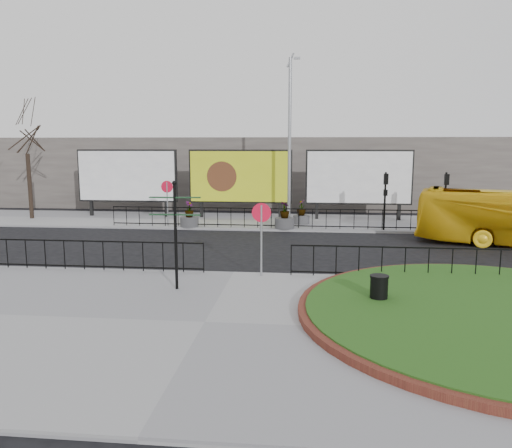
# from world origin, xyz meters

# --- Properties ---
(ground) EXTENTS (90.00, 90.00, 0.00)m
(ground) POSITION_xyz_m (0.00, 0.00, 0.00)
(ground) COLOR black
(ground) RESTS_ON ground
(pavement_near) EXTENTS (30.00, 10.00, 0.12)m
(pavement_near) POSITION_xyz_m (0.00, -5.00, 0.06)
(pavement_near) COLOR gray
(pavement_near) RESTS_ON ground
(pavement_far) EXTENTS (44.00, 6.00, 0.12)m
(pavement_far) POSITION_xyz_m (0.00, 12.00, 0.06)
(pavement_far) COLOR gray
(pavement_far) RESTS_ON ground
(brick_edge) EXTENTS (10.40, 10.40, 0.18)m
(brick_edge) POSITION_xyz_m (7.50, -4.00, 0.21)
(brick_edge) COLOR brown
(brick_edge) RESTS_ON pavement_near
(grass_lawn) EXTENTS (10.00, 10.00, 0.22)m
(grass_lawn) POSITION_xyz_m (7.50, -4.00, 0.23)
(grass_lawn) COLOR #154612
(grass_lawn) RESTS_ON pavement_near
(railing_near_left) EXTENTS (10.00, 0.10, 1.10)m
(railing_near_left) POSITION_xyz_m (-6.00, -0.30, 0.67)
(railing_near_left) COLOR black
(railing_near_left) RESTS_ON pavement_near
(railing_near_right) EXTENTS (9.00, 0.10, 1.10)m
(railing_near_right) POSITION_xyz_m (6.50, -0.30, 0.67)
(railing_near_right) COLOR black
(railing_near_right) RESTS_ON pavement_near
(railing_far) EXTENTS (18.00, 0.10, 1.10)m
(railing_far) POSITION_xyz_m (1.00, 9.30, 0.67)
(railing_far) COLOR black
(railing_far) RESTS_ON pavement_far
(speed_sign_far) EXTENTS (0.64, 0.07, 2.47)m
(speed_sign_far) POSITION_xyz_m (-5.00, 9.40, 1.92)
(speed_sign_far) COLOR gray
(speed_sign_far) RESTS_ON pavement_far
(speed_sign_near) EXTENTS (0.64, 0.07, 2.47)m
(speed_sign_near) POSITION_xyz_m (1.00, -0.40, 1.92)
(speed_sign_near) COLOR gray
(speed_sign_near) RESTS_ON pavement_near
(billboard_left) EXTENTS (6.20, 0.31, 4.10)m
(billboard_left) POSITION_xyz_m (-8.50, 12.97, 2.60)
(billboard_left) COLOR black
(billboard_left) RESTS_ON pavement_far
(billboard_mid) EXTENTS (6.20, 0.31, 4.10)m
(billboard_mid) POSITION_xyz_m (-1.50, 12.97, 2.60)
(billboard_mid) COLOR black
(billboard_mid) RESTS_ON pavement_far
(billboard_right) EXTENTS (6.20, 0.31, 4.10)m
(billboard_right) POSITION_xyz_m (5.50, 12.97, 2.60)
(billboard_right) COLOR black
(billboard_right) RESTS_ON pavement_far
(lamp_post) EXTENTS (0.74, 0.18, 9.23)m
(lamp_post) POSITION_xyz_m (1.51, 11.00, 4.83)
(lamp_post) COLOR gray
(lamp_post) RESTS_ON pavement_far
(signal_pole_a) EXTENTS (0.22, 0.26, 3.00)m
(signal_pole_a) POSITION_xyz_m (6.50, 9.34, 2.10)
(signal_pole_a) COLOR black
(signal_pole_a) RESTS_ON pavement_far
(signal_pole_b) EXTENTS (0.22, 0.26, 3.00)m
(signal_pole_b) POSITION_xyz_m (9.50, 9.34, 2.10)
(signal_pole_b) COLOR black
(signal_pole_b) RESTS_ON pavement_far
(tree_left) EXTENTS (2.00, 2.00, 7.00)m
(tree_left) POSITION_xyz_m (-14.00, 11.50, 3.62)
(tree_left) COLOR #2D2119
(tree_left) RESTS_ON pavement_far
(building_backdrop) EXTENTS (40.00, 10.00, 5.00)m
(building_backdrop) POSITION_xyz_m (0.00, 22.00, 2.50)
(building_backdrop) COLOR #6B645E
(building_backdrop) RESTS_ON ground
(fingerpost_sign) EXTENTS (1.56, 0.29, 3.32)m
(fingerpost_sign) POSITION_xyz_m (-1.44, -2.23, 2.12)
(fingerpost_sign) COLOR black
(fingerpost_sign) RESTS_ON pavement_near
(litter_bin) EXTENTS (0.52, 0.52, 0.86)m
(litter_bin) POSITION_xyz_m (4.50, -3.25, 0.55)
(litter_bin) COLOR black
(litter_bin) RESTS_ON pavement_near
(planter_a) EXTENTS (1.00, 1.00, 1.38)m
(planter_a) POSITION_xyz_m (-3.81, 9.40, 0.57)
(planter_a) COLOR #4C4C4F
(planter_a) RESTS_ON pavement_far
(planter_b) EXTENTS (1.04, 1.04, 1.43)m
(planter_b) POSITION_xyz_m (1.34, 9.40, 0.59)
(planter_b) COLOR #4C4C4F
(planter_b) RESTS_ON pavement_far
(planter_c) EXTENTS (0.91, 0.91, 1.36)m
(planter_c) POSITION_xyz_m (2.20, 11.00, 0.60)
(planter_c) COLOR #4C4C4F
(planter_c) RESTS_ON pavement_far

